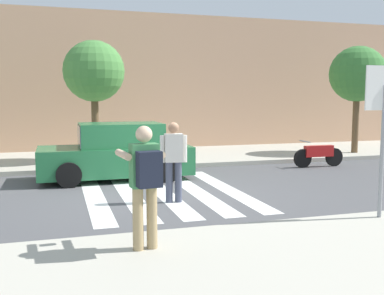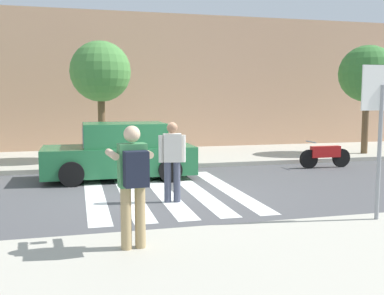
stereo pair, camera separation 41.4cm
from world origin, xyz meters
name	(u,v)px [view 1 (the left image)]	position (x,y,z in m)	size (l,w,h in m)	color
ground_plane	(165,194)	(0.00, 0.00, 0.00)	(120.00, 120.00, 0.00)	#4C4C4F
sidewalk_far	(127,158)	(0.00, 6.00, 0.07)	(60.00, 4.80, 0.14)	#B2AD9E
building_facade_far	(111,84)	(0.00, 10.40, 2.85)	(56.00, 4.00, 5.70)	tan
crosswalk_stripe_0	(94,197)	(-1.60, 0.20, 0.00)	(0.44, 5.20, 0.01)	silver
crosswalk_stripe_1	(129,194)	(-0.80, 0.20, 0.00)	(0.44, 5.20, 0.01)	silver
crosswalk_stripe_2	(163,192)	(0.00, 0.20, 0.00)	(0.44, 5.20, 0.01)	silver
crosswalk_stripe_3	(195,190)	(0.80, 0.20, 0.00)	(0.44, 5.20, 0.01)	silver
crosswalk_stripe_4	(226,188)	(1.60, 0.20, 0.00)	(0.44, 5.20, 0.01)	silver
stop_sign	(384,108)	(3.05, -3.54, 2.07)	(0.76, 0.08, 2.65)	gray
photographer_with_backpack	(145,177)	(-1.23, -4.05, 1.17)	(0.63, 0.88, 1.72)	tan
pedestrian_crossing	(174,157)	(0.00, -0.84, 0.97)	(0.58, 0.28, 1.72)	#474C60
parked_car_green	(117,153)	(-0.81, 2.30, 0.73)	(4.10, 1.92, 1.55)	#236B3D
motorcycle	(319,154)	(5.73, 2.60, 0.41)	(1.76, 0.60, 0.87)	black
street_tree_center	(94,72)	(-1.15, 5.15, 3.07)	(2.00, 2.00, 3.97)	brown
street_tree_east	(357,75)	(8.57, 4.58, 3.10)	(2.09, 2.09, 4.04)	brown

